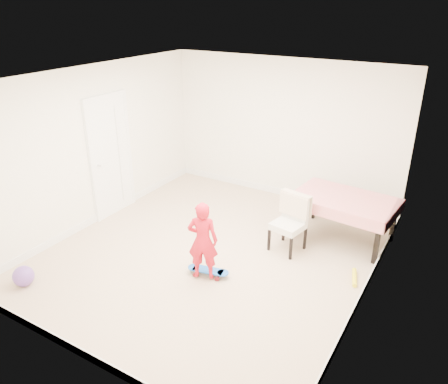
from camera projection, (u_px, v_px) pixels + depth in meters
The scene contains 17 objects.
ground at pixel (212, 252), 6.61m from camera, with size 5.00×5.00×0.00m, color tan.
ceiling at pixel (209, 79), 5.56m from camera, with size 4.50×5.00×0.04m, color white.
wall_back at pixel (283, 130), 8.03m from camera, with size 4.50×0.04×2.60m, color white.
wall_front at pixel (70, 255), 4.14m from camera, with size 4.50×0.04×2.60m, color white.
wall_left at pixel (95, 147), 7.12m from camera, with size 0.04×5.00×2.60m, color white.
wall_right at pixel (373, 209), 5.04m from camera, with size 0.04×5.00×2.60m, color white.
door at pixel (111, 158), 7.47m from camera, with size 0.10×0.94×2.11m, color white.
baseboard_back at pixel (279, 191), 8.54m from camera, with size 4.50×0.02×0.12m, color white.
baseboard_front at pixel (86, 355), 4.64m from camera, with size 4.50×0.02×0.12m, color white.
baseboard_left at pixel (103, 214), 7.63m from camera, with size 0.02×5.00×0.12m, color white.
baseboard_right at pixel (360, 297), 5.54m from camera, with size 0.02×5.00×0.12m, color white.
dining_table at pixel (343, 218), 6.86m from camera, with size 1.53×0.97×0.72m, color #B41D09, non-canonical shape.
dining_chair at pixel (288, 224), 6.51m from camera, with size 0.49×0.57×0.89m, color silver, non-canonical shape.
skateboard at pixel (208, 272), 6.06m from camera, with size 0.59×0.22×0.09m, color #1C82F1, non-canonical shape.
child at pixel (203, 243), 5.79m from camera, with size 0.41×0.27×1.11m, color red.
balloon at pixel (23, 276), 5.81m from camera, with size 0.28×0.28×0.28m, color #6D44A4.
foam_toy at pixel (354, 277), 5.97m from camera, with size 0.06×0.06×0.40m, color yellow.
Camera 1 is at (3.06, -4.77, 3.54)m, focal length 35.00 mm.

